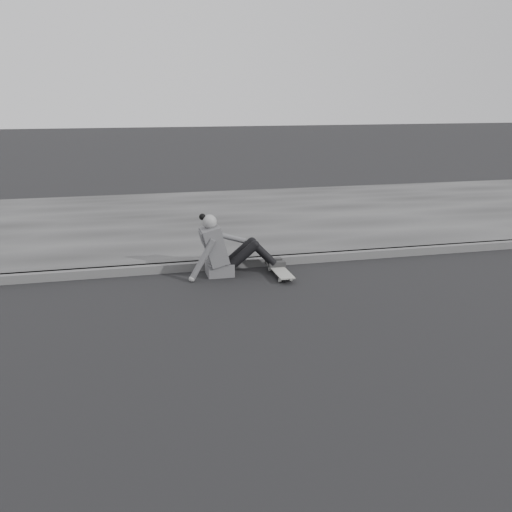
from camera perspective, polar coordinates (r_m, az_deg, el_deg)
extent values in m
plane|color=black|center=(6.90, 21.58, -5.81)|extent=(80.00, 80.00, 0.00)
cube|color=#4F4F4F|center=(8.99, 12.31, 0.28)|extent=(24.00, 0.16, 0.12)
cube|color=#373737|center=(11.70, 5.91, 4.15)|extent=(24.00, 6.00, 0.12)
cylinder|color=#A5A6A0|center=(7.62, 2.41, -2.44)|extent=(0.03, 0.05, 0.05)
cylinder|color=#A5A6A0|center=(7.66, 3.49, -2.35)|extent=(0.03, 0.05, 0.05)
cylinder|color=#A5A6A0|center=(8.10, 1.40, -1.31)|extent=(0.03, 0.05, 0.05)
cylinder|color=#A5A6A0|center=(8.14, 2.42, -1.24)|extent=(0.03, 0.05, 0.05)
cube|color=#2B2A2D|center=(7.63, 2.96, -2.19)|extent=(0.16, 0.04, 0.03)
cube|color=#2B2A2D|center=(8.11, 1.91, -1.09)|extent=(0.16, 0.04, 0.03)
cube|color=gray|center=(7.86, 2.42, -1.45)|extent=(0.20, 0.78, 0.02)
cube|color=#4F4F52|center=(7.92, -3.65, -1.26)|extent=(0.36, 0.34, 0.18)
cube|color=#4F4F52|center=(7.82, -4.20, 1.08)|extent=(0.37, 0.40, 0.57)
cube|color=#4F4F52|center=(7.77, -5.16, 1.88)|extent=(0.14, 0.30, 0.20)
cylinder|color=gray|center=(7.75, -4.60, 2.78)|extent=(0.09, 0.09, 0.08)
sphere|color=gray|center=(7.73, -4.69, 3.42)|extent=(0.20, 0.20, 0.20)
sphere|color=black|center=(7.72, -5.38, 3.92)|extent=(0.09, 0.09, 0.09)
cylinder|color=black|center=(7.84, -1.29, 0.07)|extent=(0.43, 0.13, 0.39)
cylinder|color=black|center=(8.01, -1.57, 0.41)|extent=(0.43, 0.13, 0.39)
cylinder|color=black|center=(7.91, 0.83, 0.17)|extent=(0.35, 0.11, 0.36)
cylinder|color=black|center=(8.08, 0.51, 0.51)|extent=(0.35, 0.11, 0.36)
sphere|color=black|center=(7.84, -0.12, 1.10)|extent=(0.13, 0.13, 0.13)
sphere|color=black|center=(8.01, -0.42, 1.41)|extent=(0.13, 0.13, 0.13)
cube|color=#2A2A2A|center=(8.00, 2.11, -0.82)|extent=(0.24, 0.08, 0.07)
cube|color=#2A2A2A|center=(8.16, 1.77, -0.47)|extent=(0.24, 0.08, 0.07)
cylinder|color=#4F4F52|center=(7.63, -5.40, -0.42)|extent=(0.38, 0.08, 0.58)
sphere|color=gray|center=(7.67, -6.45, -2.30)|extent=(0.08, 0.08, 0.08)
cylinder|color=#4F4F52|center=(8.00, -2.70, 1.89)|extent=(0.48, 0.08, 0.21)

